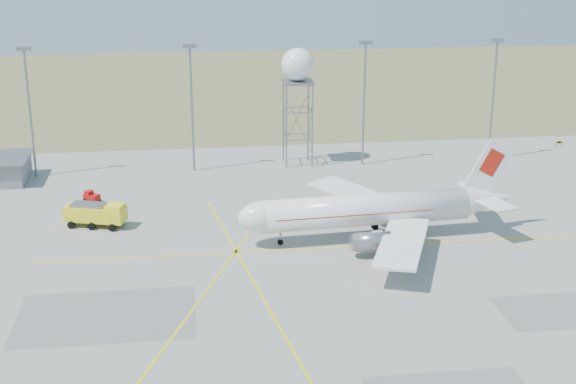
{
  "coord_description": "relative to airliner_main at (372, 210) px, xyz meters",
  "views": [
    {
      "loc": [
        -11.43,
        -60.25,
        37.3
      ],
      "look_at": [
        1.97,
        40.0,
        4.19
      ],
      "focal_mm": 50.0,
      "sensor_mm": 36.0,
      "label": 1
    }
  ],
  "objects": [
    {
      "name": "ground",
      "position": [
        -11.63,
        -32.67,
        -3.74
      ],
      "size": [
        400.0,
        400.0,
        0.0
      ],
      "primitive_type": "plane",
      "color": "#9B9B96",
      "rests_on": "ground"
    },
    {
      "name": "baggage_tug",
      "position": [
        -36.62,
        19.14,
        -3.11
      ],
      "size": [
        2.57,
        2.5,
        1.65
      ],
      "rotation": [
        0.0,
        0.0,
        -0.59
      ],
      "color": "#A40B0B",
      "rests_on": "ground"
    },
    {
      "name": "mast_a",
      "position": [
        -46.63,
        33.33,
        8.33
      ],
      "size": [
        2.2,
        0.5,
        20.5
      ],
      "color": "slate",
      "rests_on": "ground"
    },
    {
      "name": "fire_truck",
      "position": [
        -34.86,
        8.9,
        -2.2
      ],
      "size": [
        8.45,
        5.12,
        3.21
      ],
      "rotation": [
        0.0,
        0.0,
        -0.32
      ],
      "color": "yellow",
      "rests_on": "ground"
    },
    {
      "name": "mast_d",
      "position": [
        28.37,
        33.33,
        8.33
      ],
      "size": [
        2.2,
        0.5,
        20.5
      ],
      "color": "slate",
      "rests_on": "ground"
    },
    {
      "name": "taxi_sign_near",
      "position": [
        43.97,
        39.33,
        -2.85
      ],
      "size": [
        1.6,
        0.17,
        1.2
      ],
      "color": "black",
      "rests_on": "ground"
    },
    {
      "name": "mast_b",
      "position": [
        -21.63,
        33.33,
        8.33
      ],
      "size": [
        2.2,
        0.5,
        20.5
      ],
      "color": "slate",
      "rests_on": "ground"
    },
    {
      "name": "grass_strip",
      "position": [
        -11.63,
        107.33,
        -3.72
      ],
      "size": [
        400.0,
        120.0,
        0.03
      ],
      "primitive_type": "cube",
      "color": "#63693A",
      "rests_on": "ground"
    },
    {
      "name": "radar_tower",
      "position": [
        -4.36,
        35.06,
        7.11
      ],
      "size": [
        5.34,
        5.34,
        19.33
      ],
      "color": "slate",
      "rests_on": "ground"
    },
    {
      "name": "mast_c",
      "position": [
        6.37,
        33.33,
        8.33
      ],
      "size": [
        2.2,
        0.5,
        20.5
      ],
      "color": "slate",
      "rests_on": "ground"
    },
    {
      "name": "airliner_main",
      "position": [
        0.0,
        0.0,
        0.0
      ],
      "size": [
        35.86,
        34.78,
        12.2
      ],
      "rotation": [
        0.0,
        0.0,
        3.21
      ],
      "color": "white",
      "rests_on": "ground"
    }
  ]
}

